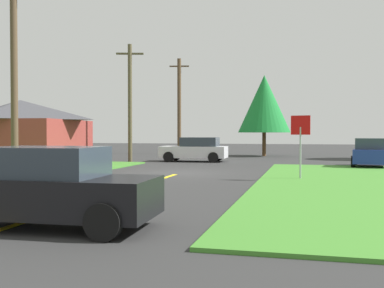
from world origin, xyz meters
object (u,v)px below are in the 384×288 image
(car_approaching_junction, at_px, (195,149))
(oak_tree_left, at_px, (264,104))
(car_on_crossroad, at_px, (370,153))
(barn, at_px, (21,132))
(car_behind_on_main_road, at_px, (55,188))
(utility_pole_near, at_px, (14,74))
(utility_pole_mid, at_px, (130,101))
(stop_sign, at_px, (301,134))
(utility_pole_far, at_px, (179,105))

(car_approaching_junction, bearing_deg, oak_tree_left, -116.23)
(car_on_crossroad, bearing_deg, barn, 102.61)
(car_on_crossroad, bearing_deg, car_behind_on_main_road, 163.84)
(utility_pole_near, bearing_deg, car_on_crossroad, 36.66)
(car_on_crossroad, distance_m, utility_pole_mid, 15.17)
(stop_sign, height_order, car_behind_on_main_road, stop_sign)
(oak_tree_left, bearing_deg, utility_pole_near, -109.81)
(car_approaching_junction, xyz_separation_m, barn, (-10.25, -4.42, 1.18))
(utility_pole_far, bearing_deg, utility_pole_near, -89.79)
(oak_tree_left, bearing_deg, car_approaching_junction, -114.56)
(car_on_crossroad, xyz_separation_m, car_behind_on_main_road, (-8.33, -18.73, 0.00))
(car_behind_on_main_road, distance_m, utility_pole_far, 33.20)
(utility_pole_mid, distance_m, barn, 7.15)
(utility_pole_far, height_order, oak_tree_left, utility_pole_far)
(car_behind_on_main_road, relative_size, utility_pole_near, 0.48)
(car_behind_on_main_road, height_order, utility_pole_near, utility_pole_near)
(car_on_crossroad, bearing_deg, utility_pole_mid, 92.72)
(car_behind_on_main_road, distance_m, barn, 21.15)
(car_approaching_junction, bearing_deg, utility_pole_far, -70.70)
(utility_pole_near, bearing_deg, car_approaching_junction, 73.25)
(utility_pole_mid, height_order, utility_pole_far, utility_pole_far)
(stop_sign, height_order, car_on_crossroad, stop_sign)
(car_on_crossroad, distance_m, oak_tree_left, 13.44)
(stop_sign, relative_size, car_behind_on_main_road, 0.66)
(utility_pole_mid, relative_size, oak_tree_left, 1.16)
(utility_pole_near, relative_size, barn, 1.11)
(oak_tree_left, bearing_deg, car_on_crossroad, -58.26)
(utility_pole_far, bearing_deg, barn, -111.49)
(stop_sign, bearing_deg, car_on_crossroad, -104.48)
(car_approaching_junction, xyz_separation_m, car_on_crossroad, (10.64, -2.67, -0.01))
(car_approaching_junction, relative_size, utility_pole_far, 0.50)
(car_on_crossroad, distance_m, barn, 21.00)
(utility_pole_near, distance_m, utility_pole_far, 24.61)
(car_approaching_junction, bearing_deg, utility_pole_mid, 16.41)
(car_approaching_junction, xyz_separation_m, utility_pole_far, (-4.20, 10.96, 3.67))
(car_behind_on_main_road, relative_size, oak_tree_left, 0.59)
(utility_pole_mid, bearing_deg, oak_tree_left, 50.71)
(car_approaching_junction, height_order, utility_pole_mid, utility_pole_mid)
(utility_pole_near, bearing_deg, stop_sign, 14.69)
(car_on_crossroad, relative_size, utility_pole_mid, 0.52)
(barn, bearing_deg, car_behind_on_main_road, -53.49)
(utility_pole_far, bearing_deg, oak_tree_left, -17.92)
(stop_sign, bearing_deg, utility_pole_near, 24.75)
(car_on_crossroad, height_order, utility_pole_far, utility_pole_far)
(stop_sign, bearing_deg, barn, -10.14)
(utility_pole_far, relative_size, oak_tree_left, 1.31)
(utility_pole_mid, bearing_deg, utility_pole_near, -89.93)
(utility_pole_near, height_order, utility_pole_mid, utility_pole_near)
(utility_pole_far, bearing_deg, car_on_crossroad, -42.55)
(car_approaching_junction, bearing_deg, car_behind_on_main_road, 94.50)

